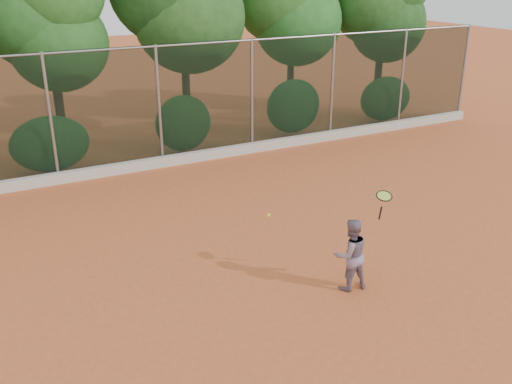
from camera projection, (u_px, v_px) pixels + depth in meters
name	position (u px, v px, depth m)	size (l,w,h in m)	color
ground	(279.00, 267.00, 11.26)	(80.00, 80.00, 0.00)	#C55B2E
concrete_curb	(165.00, 161.00, 16.81)	(24.00, 0.20, 0.30)	#BBB6AD
tennis_player	(350.00, 255.00, 10.30)	(0.67, 0.52, 1.38)	slate
chainlink_fence	(159.00, 103.00, 16.32)	(24.09, 0.09, 3.50)	black
foliage_backdrop	(114.00, 6.00, 16.76)	(23.70, 3.63, 7.55)	#3E2917
tennis_racket	(384.00, 198.00, 9.95)	(0.38, 0.38, 0.56)	black
tennis_ball_in_flight	(269.00, 215.00, 9.10)	(0.06, 0.06, 0.06)	yellow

